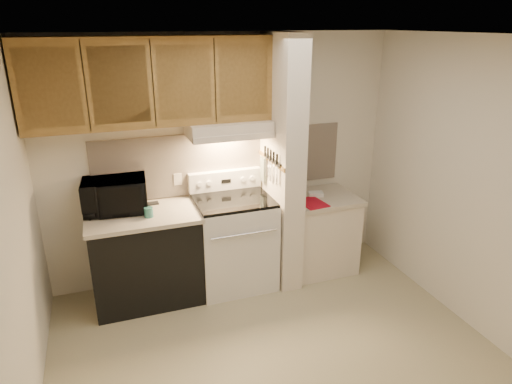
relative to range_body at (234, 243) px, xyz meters
name	(u,v)px	position (x,y,z in m)	size (l,w,h in m)	color
floor	(275,352)	(0.00, -1.16, -0.46)	(3.60, 3.60, 0.00)	tan
ceiling	(281,35)	(0.00, -1.16, 2.04)	(3.60, 3.60, 0.00)	white
wall_back	(223,160)	(0.00, 0.34, 0.79)	(3.60, 0.02, 2.50)	beige
wall_left	(6,253)	(-1.80, -1.16, 0.79)	(0.02, 3.00, 2.50)	beige
wall_right	(471,187)	(1.80, -1.16, 0.79)	(0.02, 3.00, 2.50)	beige
backsplash	(223,161)	(0.00, 0.33, 0.78)	(2.60, 0.02, 0.63)	beige
range_body	(234,243)	(0.00, 0.00, 0.00)	(0.76, 0.65, 0.92)	silver
oven_window	(243,253)	(0.00, -0.32, 0.04)	(0.50, 0.01, 0.30)	black
oven_handle	(244,234)	(0.00, -0.35, 0.26)	(0.02, 0.02, 0.65)	silver
cooktop	(233,200)	(0.00, 0.00, 0.48)	(0.74, 0.64, 0.03)	black
range_backguard	(225,180)	(0.00, 0.28, 0.59)	(0.76, 0.08, 0.20)	silver
range_display	(226,181)	(0.00, 0.24, 0.59)	(0.10, 0.01, 0.04)	black
range_knob_left_outer	(199,184)	(-0.28, 0.24, 0.59)	(0.05, 0.05, 0.02)	silver
range_knob_left_inner	(209,183)	(-0.18, 0.24, 0.59)	(0.05, 0.05, 0.02)	silver
range_knob_right_inner	(243,179)	(0.18, 0.24, 0.59)	(0.05, 0.05, 0.02)	silver
range_knob_right_outer	(252,178)	(0.28, 0.24, 0.59)	(0.05, 0.05, 0.02)	silver
dishwasher_front	(147,259)	(-0.88, 0.01, -0.03)	(1.00, 0.63, 0.87)	black
left_countertop	(142,215)	(-0.88, 0.01, 0.43)	(1.04, 0.67, 0.04)	beige
spoon_rest	(147,204)	(-0.81, 0.21, 0.46)	(0.22, 0.07, 0.02)	black
teal_jar	(149,212)	(-0.83, -0.09, 0.50)	(0.08, 0.08, 0.09)	#2E6E65
outlet	(178,179)	(-0.48, 0.32, 0.64)	(0.08, 0.01, 0.12)	beige
microwave	(115,195)	(-1.10, 0.15, 0.61)	(0.57, 0.39, 0.32)	black
partition_pillar	(282,164)	(0.51, -0.01, 0.79)	(0.22, 0.70, 2.50)	beige
pillar_trim	(271,161)	(0.39, -0.01, 0.84)	(0.01, 0.70, 0.04)	olive
knife_strip	(272,160)	(0.39, -0.06, 0.86)	(0.02, 0.42, 0.04)	black
knife_blade_a	(277,175)	(0.38, -0.21, 0.76)	(0.01, 0.04, 0.16)	silver
knife_handle_a	(277,159)	(0.38, -0.20, 0.91)	(0.02, 0.02, 0.10)	black
knife_blade_b	(274,173)	(0.38, -0.13, 0.75)	(0.01, 0.04, 0.18)	silver
knife_handle_b	(274,157)	(0.38, -0.12, 0.91)	(0.02, 0.02, 0.10)	black
knife_blade_c	(271,172)	(0.38, -0.04, 0.74)	(0.01, 0.04, 0.20)	silver
knife_handle_c	(271,155)	(0.38, -0.04, 0.91)	(0.02, 0.02, 0.10)	black
knife_blade_d	(269,168)	(0.38, 0.01, 0.76)	(0.01, 0.04, 0.16)	silver
knife_handle_d	(268,153)	(0.38, 0.03, 0.91)	(0.02, 0.02, 0.10)	black
knife_blade_e	(266,167)	(0.38, 0.10, 0.75)	(0.01, 0.04, 0.18)	silver
knife_handle_e	(265,151)	(0.38, 0.11, 0.91)	(0.02, 0.02, 0.10)	black
oven_mitt	(263,169)	(0.38, 0.17, 0.70)	(0.03, 0.11, 0.26)	slate
right_cab_base	(319,234)	(0.97, -0.01, -0.06)	(0.70, 0.60, 0.81)	beige
right_countertop	(321,198)	(0.97, -0.01, 0.37)	(0.74, 0.64, 0.04)	beige
red_folder	(312,203)	(0.79, -0.16, 0.40)	(0.23, 0.32, 0.01)	#A90C1D
white_box	(316,194)	(0.92, 0.03, 0.41)	(0.15, 0.10, 0.04)	white
range_hood	(228,128)	(0.00, 0.12, 1.17)	(0.78, 0.44, 0.15)	beige
hood_lip	(235,138)	(0.00, -0.08, 1.12)	(0.78, 0.04, 0.06)	beige
upper_cabinets	(151,82)	(-0.69, 0.17, 1.62)	(2.18, 0.33, 0.77)	olive
cab_door_a	(49,88)	(-1.51, 0.01, 1.62)	(0.46, 0.01, 0.63)	olive
cab_gap_a	(85,87)	(-1.23, 0.01, 1.62)	(0.01, 0.01, 0.73)	black
cab_door_b	(120,85)	(-0.96, 0.01, 1.62)	(0.46, 0.01, 0.63)	olive
cab_gap_b	(153,84)	(-0.69, 0.01, 1.62)	(0.01, 0.01, 0.73)	black
cab_door_c	(185,83)	(-0.42, 0.01, 1.62)	(0.46, 0.01, 0.63)	olive
cab_gap_c	(215,81)	(-0.14, 0.01, 1.62)	(0.01, 0.01, 0.73)	black
cab_door_d	(244,80)	(0.13, 0.01, 1.62)	(0.46, 0.01, 0.63)	olive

